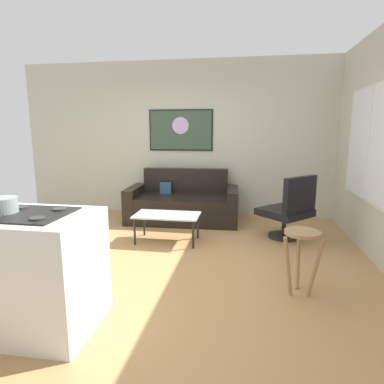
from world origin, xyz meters
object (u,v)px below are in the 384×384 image
at_px(armchair, 290,209).
at_px(wall_painting, 181,130).
at_px(coffee_table, 167,217).
at_px(bar_stool, 302,244).
at_px(mixing_bowl, 2,206).
at_px(couch, 183,204).

bearing_deg(armchair, wall_painting, 146.19).
distance_m(coffee_table, bar_stool, 2.05).
height_order(bar_stool, mixing_bowl, mixing_bowl).
bearing_deg(bar_stool, couch, 124.34).
xyz_separation_m(bar_stool, mixing_bowl, (-2.37, -0.92, 0.49)).
bearing_deg(couch, mixing_bowl, -103.00).
bearing_deg(coffee_table, couch, 89.46).
relative_size(coffee_table, mixing_bowl, 4.11).
xyz_separation_m(couch, mixing_bowl, (-0.76, -3.28, 0.70)).
bearing_deg(bar_stool, armchair, 86.88).
bearing_deg(coffee_table, mixing_bowl, -109.03).
bearing_deg(mixing_bowl, wall_painting, 80.78).
bearing_deg(mixing_bowl, coffee_table, 70.97).
distance_m(coffee_table, armchair, 1.76).
bearing_deg(wall_painting, couch, -74.85).
height_order(armchair, bar_stool, armchair).
height_order(coffee_table, bar_stool, bar_stool).
relative_size(coffee_table, wall_painting, 0.77).
relative_size(bar_stool, mixing_bowl, 2.86).
bearing_deg(armchair, bar_stool, -93.12).
distance_m(mixing_bowl, wall_painting, 3.89).
relative_size(coffee_table, armchair, 0.97).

